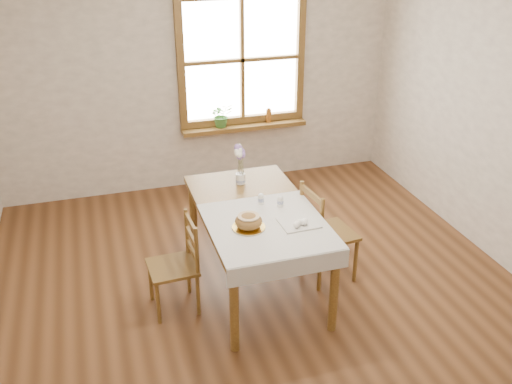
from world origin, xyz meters
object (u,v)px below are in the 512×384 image
(chair_right, at_px, (329,232))
(bread_plate, at_px, (249,228))
(dining_table, at_px, (256,218))
(flower_vase, at_px, (241,179))
(chair_left, at_px, (172,266))

(chair_right, height_order, bread_plate, chair_right)
(dining_table, relative_size, flower_vase, 16.94)
(chair_left, relative_size, bread_plate, 3.26)
(flower_vase, bearing_deg, dining_table, -90.50)
(chair_left, xyz_separation_m, bread_plate, (0.58, -0.21, 0.37))
(bread_plate, relative_size, flower_vase, 2.60)
(chair_left, xyz_separation_m, chair_right, (1.38, 0.06, 0.04))
(chair_left, xyz_separation_m, flower_vase, (0.73, 0.59, 0.40))
(chair_right, relative_size, bread_plate, 3.61)
(dining_table, distance_m, chair_right, 0.69)
(dining_table, xyz_separation_m, chair_left, (-0.73, -0.11, -0.26))
(dining_table, xyz_separation_m, bread_plate, (-0.15, -0.31, 0.10))
(dining_table, xyz_separation_m, chair_right, (0.65, -0.04, -0.22))
(dining_table, relative_size, bread_plate, 6.52)
(bread_plate, bearing_deg, chair_right, 18.57)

